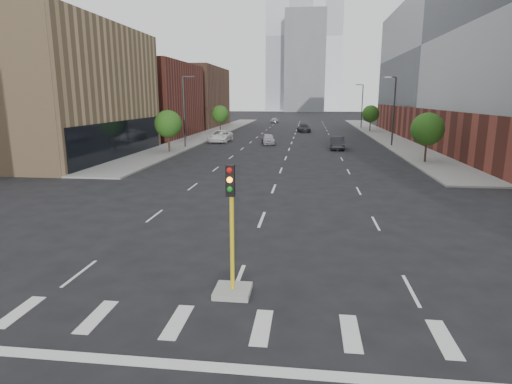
% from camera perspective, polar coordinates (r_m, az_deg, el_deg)
% --- Properties ---
extents(sidewalk_left_far, '(5.00, 92.00, 0.15)m').
position_cam_1_polar(sidewalk_left_far, '(80.22, -5.63, 7.90)').
color(sidewalk_left_far, gray).
rests_on(sidewalk_left_far, ground).
extents(sidewalk_right_far, '(5.00, 92.00, 0.15)m').
position_cam_1_polar(sidewalk_right_far, '(79.33, 16.23, 7.42)').
color(sidewalk_right_far, gray).
rests_on(sidewalk_right_far, ground).
extents(building_left_mid, '(20.00, 24.00, 14.00)m').
position_cam_1_polar(building_left_mid, '(53.24, -27.82, 11.71)').
color(building_left_mid, tan).
rests_on(building_left_mid, ground).
extents(building_left_far_a, '(20.00, 22.00, 12.00)m').
position_cam_1_polar(building_left_far_a, '(76.16, -16.49, 11.68)').
color(building_left_far_a, brown).
rests_on(building_left_far_a, ground).
extents(building_left_far_b, '(20.00, 24.00, 13.00)m').
position_cam_1_polar(building_left_far_b, '(100.60, -10.57, 12.34)').
color(building_left_far_b, brown).
rests_on(building_left_far_b, ground).
extents(building_right_main, '(24.00, 70.00, 22.00)m').
position_cam_1_polar(building_right_main, '(69.71, 30.93, 14.55)').
color(building_right_main, brown).
rests_on(building_right_main, ground).
extents(tower_left, '(22.00, 22.00, 70.00)m').
position_cam_1_polar(tower_left, '(226.11, 4.54, 19.73)').
color(tower_left, '#B2B7BC').
rests_on(tower_left, ground).
extents(tower_right, '(20.00, 20.00, 80.00)m').
position_cam_1_polar(tower_right, '(266.29, 9.07, 19.61)').
color(tower_right, '#B2B7BC').
rests_on(tower_right, ground).
extents(tower_mid, '(18.00, 18.00, 44.00)m').
position_cam_1_polar(tower_mid, '(204.66, 6.55, 16.80)').
color(tower_mid, slate).
rests_on(tower_mid, ground).
extents(median_traffic_signal, '(1.20, 1.20, 4.40)m').
position_cam_1_polar(median_traffic_signal, '(14.32, -3.19, -9.95)').
color(median_traffic_signal, '#999993').
rests_on(median_traffic_signal, ground).
extents(streetlight_right_a, '(1.60, 0.22, 9.07)m').
position_cam_1_polar(streetlight_right_a, '(60.09, 17.84, 10.56)').
color(streetlight_right_a, '#2D2D30').
rests_on(streetlight_right_a, ground).
extents(streetlight_right_b, '(1.60, 0.22, 9.07)m').
position_cam_1_polar(streetlight_right_b, '(94.71, 13.92, 11.29)').
color(streetlight_right_b, '#2D2D30').
rests_on(streetlight_right_b, ground).
extents(streetlight_left, '(1.60, 0.22, 9.07)m').
position_cam_1_polar(streetlight_left, '(56.33, -9.50, 10.89)').
color(streetlight_left, '#2D2D30').
rests_on(streetlight_left, ground).
extents(tree_left_near, '(3.20, 3.20, 4.85)m').
position_cam_1_polar(tree_left_near, '(51.81, -11.63, 8.89)').
color(tree_left_near, '#382619').
rests_on(tree_left_near, ground).
extents(tree_left_far, '(3.20, 3.20, 4.85)m').
position_cam_1_polar(tree_left_far, '(80.79, -4.82, 10.31)').
color(tree_left_far, '#382619').
rests_on(tree_left_far, ground).
extents(tree_right_near, '(3.20, 3.20, 4.85)m').
position_cam_1_polar(tree_right_near, '(45.67, 21.89, 7.80)').
color(tree_right_near, '#382619').
rests_on(tree_right_near, ground).
extents(tree_right_far, '(3.20, 3.20, 4.85)m').
position_cam_1_polar(tree_right_far, '(84.91, 15.05, 10.04)').
color(tree_right_far, '#382619').
rests_on(tree_right_far, ground).
extents(car_near_left, '(2.48, 4.61, 1.49)m').
position_cam_1_polar(car_near_left, '(60.11, 1.63, 7.07)').
color(car_near_left, '#A3A3A8').
rests_on(car_near_left, ground).
extents(car_mid_right, '(1.81, 4.89, 1.60)m').
position_cam_1_polar(car_mid_right, '(55.39, 10.75, 6.45)').
color(car_mid_right, black).
rests_on(car_mid_right, ground).
extents(car_far_left, '(2.96, 6.16, 1.69)m').
position_cam_1_polar(car_far_left, '(63.68, -4.78, 7.43)').
color(car_far_left, white).
rests_on(car_far_left, ground).
extents(car_deep_right, '(2.84, 5.40, 1.49)m').
position_cam_1_polar(car_deep_right, '(82.09, 6.39, 8.46)').
color(car_deep_right, black).
rests_on(car_deep_right, ground).
extents(car_distant, '(2.13, 4.19, 1.37)m').
position_cam_1_polar(car_distant, '(111.75, 2.51, 9.55)').
color(car_distant, '#A7A7AC').
rests_on(car_distant, ground).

